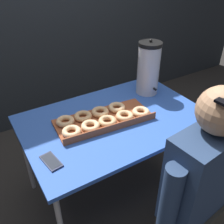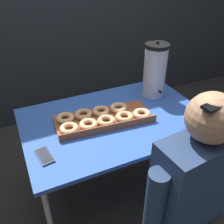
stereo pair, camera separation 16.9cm
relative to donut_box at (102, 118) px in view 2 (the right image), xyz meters
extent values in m
plane|color=#2D2B28|center=(0.09, -0.01, -0.75)|extent=(12.00, 12.00, 0.00)
cube|color=#2D56B2|center=(0.09, -0.01, -0.04)|extent=(1.26, 0.83, 0.03)
cylinder|color=#ADADB2|center=(0.68, -0.38, -0.40)|extent=(0.03, 0.03, 0.70)
cylinder|color=#ADADB2|center=(-0.49, 0.36, -0.40)|extent=(0.03, 0.03, 0.70)
cylinder|color=#ADADB2|center=(0.68, 0.36, -0.40)|extent=(0.03, 0.03, 0.70)
cube|color=brown|center=(0.02, 0.01, -0.02)|extent=(0.68, 0.34, 0.02)
cube|color=brown|center=(0.00, -0.13, 0.01)|extent=(0.66, 0.07, 0.04)
torus|color=#EABC89|center=(-0.24, -0.04, 0.01)|extent=(0.17, 0.17, 0.03)
torus|color=#E8BA87|center=(-0.11, -0.04, 0.01)|extent=(0.17, 0.17, 0.03)
torus|color=tan|center=(0.01, -0.06, 0.01)|extent=(0.14, 0.14, 0.03)
torus|color=#DAAC79|center=(0.14, -0.07, 0.01)|extent=(0.17, 0.17, 0.03)
torus|color=#EBBD8A|center=(0.27, -0.08, 0.01)|extent=(0.14, 0.14, 0.03)
torus|color=#E0B27F|center=(-0.23, 0.09, 0.01)|extent=(0.15, 0.15, 0.03)
torus|color=tan|center=(-0.10, 0.08, 0.01)|extent=(0.17, 0.17, 0.03)
torus|color=#DAAC79|center=(0.02, 0.07, 0.01)|extent=(0.17, 0.17, 0.03)
torus|color=#E8BA87|center=(0.15, 0.06, 0.01)|extent=(0.17, 0.17, 0.03)
cylinder|color=silver|center=(0.52, 0.17, 0.17)|extent=(0.17, 0.17, 0.39)
cylinder|color=black|center=(0.52, 0.17, 0.38)|extent=(0.18, 0.18, 0.03)
sphere|color=black|center=(0.52, 0.17, 0.40)|extent=(0.02, 0.02, 0.02)
cylinder|color=black|center=(0.52, 0.08, 0.05)|extent=(0.02, 0.04, 0.02)
cube|color=#2D334C|center=(-0.43, -0.19, -0.02)|extent=(0.09, 0.16, 0.01)
cube|color=#2D333D|center=(-0.43, -0.19, -0.01)|extent=(0.08, 0.14, 0.00)
cube|color=navy|center=(0.23, -0.68, -0.04)|extent=(0.47, 0.25, 0.57)
sphere|color=tan|center=(0.23, -0.68, 0.36)|extent=(0.23, 0.23, 0.23)
cube|color=black|center=(0.23, -0.71, 0.45)|extent=(0.20, 0.07, 0.01)
cylinder|color=navy|center=(-0.02, -0.71, -0.07)|extent=(0.10, 0.10, 0.46)
camera|label=1|loc=(-0.67, -1.22, 0.97)|focal=40.00mm
camera|label=2|loc=(-0.52, -1.30, 0.97)|focal=40.00mm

